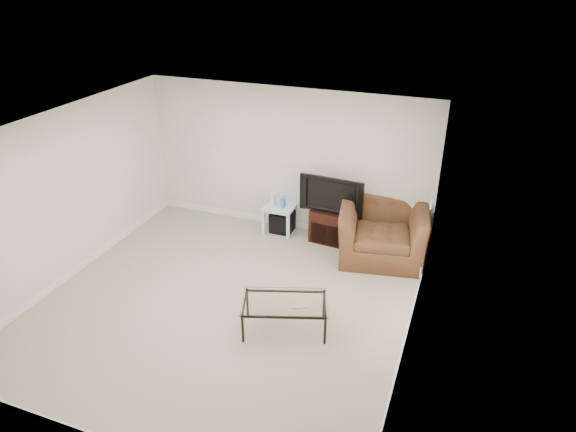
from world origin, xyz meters
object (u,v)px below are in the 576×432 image
at_px(tv_stand, 333,225).
at_px(television, 333,193).
at_px(side_table, 280,218).
at_px(subwoofer, 282,222).
at_px(recliner, 383,224).
at_px(coffee_table, 285,315).

distance_m(tv_stand, television, 0.60).
height_order(side_table, subwoofer, side_table).
xyz_separation_m(television, side_table, (-0.95, 0.03, -0.64)).
relative_size(tv_stand, side_table, 1.36).
relative_size(television, side_table, 1.99).
distance_m(television, recliner, 0.95).
relative_size(recliner, coffee_table, 1.22).
relative_size(tv_stand, coffee_table, 0.63).
distance_m(side_table, subwoofer, 0.08).
xyz_separation_m(side_table, subwoofer, (0.03, 0.02, -0.07)).
distance_m(tv_stand, recliner, 0.96).
relative_size(subwoofer, coffee_table, 0.34).
bearing_deg(recliner, coffee_table, -119.93).
bearing_deg(recliner, subwoofer, 161.69).
bearing_deg(television, side_table, -177.95).
bearing_deg(tv_stand, coffee_table, -82.77).
bearing_deg(television, coffee_table, -84.31).
xyz_separation_m(television, recliner, (0.88, -0.20, -0.30)).
relative_size(television, recliner, 0.75).
bearing_deg(subwoofer, television, -3.07).
height_order(subwoofer, coffee_table, coffee_table).
relative_size(tv_stand, recliner, 0.51).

